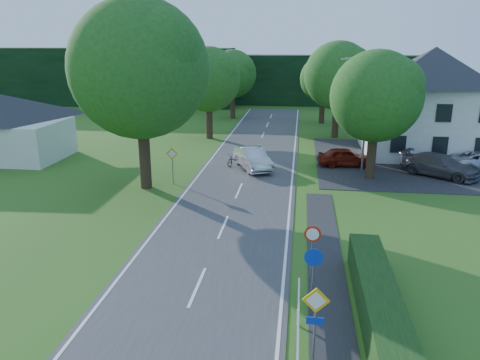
# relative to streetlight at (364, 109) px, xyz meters

# --- Properties ---
(road) EXTENTS (7.00, 80.00, 0.04)m
(road) POSITION_rel_streetlight_xyz_m (-8.06, -10.00, -4.44)
(road) COLOR #3C3C3F
(road) RESTS_ON ground
(parking_pad) EXTENTS (14.00, 16.00, 0.04)m
(parking_pad) POSITION_rel_streetlight_xyz_m (3.94, 3.00, -4.44)
(parking_pad) COLOR black
(parking_pad) RESTS_ON ground
(line_edge_left) EXTENTS (0.12, 80.00, 0.01)m
(line_edge_left) POSITION_rel_streetlight_xyz_m (-11.31, -10.00, -4.42)
(line_edge_left) COLOR white
(line_edge_left) RESTS_ON road
(line_edge_right) EXTENTS (0.12, 80.00, 0.01)m
(line_edge_right) POSITION_rel_streetlight_xyz_m (-4.81, -10.00, -4.42)
(line_edge_right) COLOR white
(line_edge_right) RESTS_ON road
(line_centre) EXTENTS (0.12, 80.00, 0.01)m
(line_centre) POSITION_rel_streetlight_xyz_m (-8.06, -10.00, -4.42)
(line_centre) COLOR white
(line_centre) RESTS_ON road
(tree_main) EXTENTS (9.40, 9.40, 11.64)m
(tree_main) POSITION_rel_streetlight_xyz_m (-14.06, -6.00, 1.36)
(tree_main) COLOR #195218
(tree_main) RESTS_ON ground
(tree_left_far) EXTENTS (7.00, 7.00, 8.58)m
(tree_left_far) POSITION_rel_streetlight_xyz_m (-13.06, 10.00, -0.17)
(tree_left_far) COLOR #195218
(tree_left_far) RESTS_ON ground
(tree_right_far) EXTENTS (7.40, 7.40, 9.09)m
(tree_right_far) POSITION_rel_streetlight_xyz_m (-1.06, 12.00, 0.08)
(tree_right_far) COLOR #195218
(tree_right_far) RESTS_ON ground
(tree_left_back) EXTENTS (6.60, 6.60, 8.07)m
(tree_left_back) POSITION_rel_streetlight_xyz_m (-12.56, 22.00, -0.43)
(tree_left_back) COLOR #195218
(tree_left_back) RESTS_ON ground
(tree_right_back) EXTENTS (6.20, 6.20, 7.56)m
(tree_right_back) POSITION_rel_streetlight_xyz_m (-2.06, 20.00, -0.68)
(tree_right_back) COLOR #195218
(tree_right_back) RESTS_ON ground
(tree_right_mid) EXTENTS (7.00, 7.00, 8.58)m
(tree_right_mid) POSITION_rel_streetlight_xyz_m (0.44, -2.00, -0.17)
(tree_right_mid) COLOR #195218
(tree_right_mid) RESTS_ON ground
(treeline_left) EXTENTS (44.00, 6.00, 8.00)m
(treeline_left) POSITION_rel_streetlight_xyz_m (-36.06, 32.00, -0.46)
(treeline_left) COLOR black
(treeline_left) RESTS_ON ground
(treeline_right) EXTENTS (30.00, 5.00, 7.00)m
(treeline_right) POSITION_rel_streetlight_xyz_m (-0.06, 36.00, -0.96)
(treeline_right) COLOR black
(treeline_right) RESTS_ON ground
(house_white) EXTENTS (10.60, 8.40, 8.60)m
(house_white) POSITION_rel_streetlight_xyz_m (5.94, 6.00, -0.06)
(house_white) COLOR silver
(house_white) RESTS_ON ground
(streetlight) EXTENTS (2.03, 0.18, 8.00)m
(streetlight) POSITION_rel_streetlight_xyz_m (0.00, 0.00, 0.00)
(streetlight) COLOR gray
(streetlight) RESTS_ON ground
(sign_priority_right) EXTENTS (0.78, 0.09, 2.59)m
(sign_priority_right) POSITION_rel_streetlight_xyz_m (-3.76, -22.02, -2.67)
(sign_priority_right) COLOR gray
(sign_priority_right) RESTS_ON ground
(sign_roundabout) EXTENTS (0.64, 0.08, 2.37)m
(sign_roundabout) POSITION_rel_streetlight_xyz_m (-3.76, -19.02, -2.79)
(sign_roundabout) COLOR gray
(sign_roundabout) RESTS_ON ground
(sign_speed_limit) EXTENTS (0.64, 0.11, 2.37)m
(sign_speed_limit) POSITION_rel_streetlight_xyz_m (-3.76, -17.03, -2.70)
(sign_speed_limit) COLOR gray
(sign_speed_limit) RESTS_ON ground
(sign_priority_left) EXTENTS (0.78, 0.09, 2.44)m
(sign_priority_left) POSITION_rel_streetlight_xyz_m (-12.56, -5.02, -2.75)
(sign_priority_left) COLOR gray
(sign_priority_left) RESTS_ON ground
(moving_car) EXTENTS (3.46, 4.98, 1.56)m
(moving_car) POSITION_rel_streetlight_xyz_m (-7.76, -0.70, -3.65)
(moving_car) COLOR #BABABF
(moving_car) RESTS_ON road
(motorcycle) EXTENTS (1.25, 1.83, 0.91)m
(motorcycle) POSITION_rel_streetlight_xyz_m (-9.26, 0.14, -3.97)
(motorcycle) COLOR black
(motorcycle) RESTS_ON road
(parked_car_red) EXTENTS (4.16, 2.06, 1.36)m
(parked_car_red) POSITION_rel_streetlight_xyz_m (-1.00, 1.01, -3.74)
(parked_car_red) COLOR maroon
(parked_car_red) RESTS_ON parking_pad
(parked_car_grey) EXTENTS (5.46, 4.75, 1.51)m
(parked_car_grey) POSITION_rel_streetlight_xyz_m (5.25, -0.88, -3.67)
(parked_car_grey) COLOR #4C4B50
(parked_car_grey) RESTS_ON parking_pad
(parasol) EXTENTS (2.97, 3.00, 2.09)m
(parasol) POSITION_rel_streetlight_xyz_m (2.87, 5.00, -3.38)
(parasol) COLOR red
(parasol) RESTS_ON parking_pad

